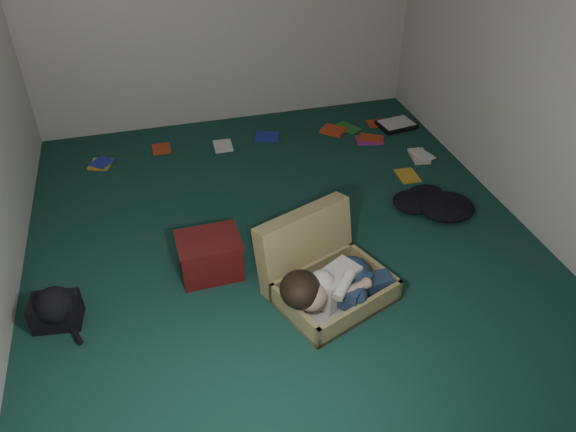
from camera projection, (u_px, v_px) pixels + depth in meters
name	position (u px, v px, depth m)	size (l,w,h in m)	color
floor	(283.00, 240.00, 4.54)	(4.50, 4.50, 0.00)	#164036
wall_front	(443.00, 338.00, 2.02)	(4.50, 4.50, 0.00)	silver
wall_right	(540.00, 60.00, 4.19)	(4.50, 4.50, 0.00)	silver
suitcase	(322.00, 271.00, 3.99)	(0.98, 0.97, 0.56)	tan
person	(334.00, 285.00, 3.81)	(0.85, 0.44, 0.35)	silver
maroon_bin	(210.00, 256.00, 4.14)	(0.47, 0.37, 0.32)	#531211
backpack	(56.00, 310.00, 3.75)	(0.39, 0.31, 0.23)	black
clothing_pile	(428.00, 199.00, 4.87)	(0.48, 0.40, 0.15)	black
paper_tray	(396.00, 125.00, 6.10)	(0.42, 0.34, 0.05)	black
book_scatter	(302.00, 144.00, 5.78)	(3.27, 1.40, 0.02)	gold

